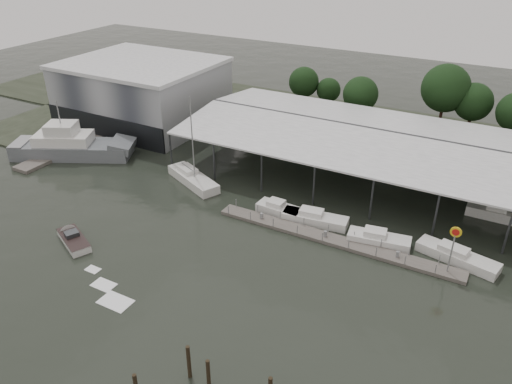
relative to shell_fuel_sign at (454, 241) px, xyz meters
The scene contains 16 objects.
ground 29.06m from the shell_fuel_sign, 159.69° to the right, with size 200.00×200.00×0.00m, color black.
land_strip_far 42.05m from the shell_fuel_sign, 130.15° to the left, with size 140.00×30.00×0.30m.
land_strip_west 70.03m from the shell_fuel_sign, 163.37° to the left, with size 20.00×40.00×0.30m.
storage_warehouse 58.52m from the shell_fuel_sign, 160.06° to the left, with size 24.50×20.50×10.50m.
covered_boat_shed 20.71m from the shell_fuel_sign, 119.05° to the left, with size 58.24×24.00×6.96m.
trawler_dock 57.26m from the shell_fuel_sign, behind, with size 3.00×18.00×0.50m.
floating_dock 12.57m from the shell_fuel_sign, behind, with size 28.00×2.00×1.40m.
shell_fuel_sign is the anchor object (origin of this frame).
grey_trawler 54.64m from the shell_fuel_sign, behind, with size 18.22×12.53×8.84m.
white_sailboat 34.20m from the shell_fuel_sign, behind, with size 9.63×6.29×12.32m.
speedboat_underway 39.87m from the shell_fuel_sign, 159.73° to the right, with size 16.21×8.76×2.00m.
moored_cruiser_0 20.39m from the shell_fuel_sign, behind, with size 5.65×2.49×1.70m.
moored_cruiser_1 15.98m from the shell_fuel_sign, behind, with size 7.84×3.18×1.70m.
moored_cruiser_2 8.52m from the shell_fuel_sign, 165.45° to the left, with size 6.95×3.18×1.70m.
moored_cruiser_3 4.35m from the shell_fuel_sign, 81.24° to the left, with size 8.60×4.02×1.70m.
horizon_tree_line 37.88m from the shell_fuel_sign, 93.75° to the left, with size 66.87×10.62×11.53m.
Camera 1 is at (29.51, -34.16, 30.95)m, focal length 35.00 mm.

